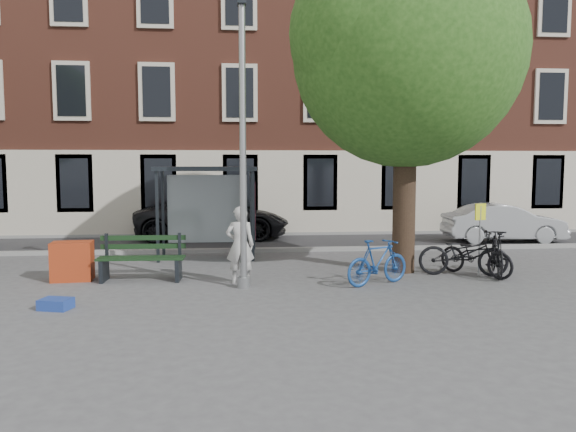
% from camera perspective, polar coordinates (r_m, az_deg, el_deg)
% --- Properties ---
extents(ground, '(90.00, 90.00, 0.00)m').
position_cam_1_polar(ground, '(12.35, -4.51, -7.29)').
color(ground, '#4C4C4F').
rests_on(ground, ground).
extents(road, '(40.00, 4.00, 0.01)m').
position_cam_1_polar(road, '(19.25, -4.77, -2.75)').
color(road, '#28282B').
rests_on(road, ground).
extents(curb_near, '(40.00, 0.25, 0.12)m').
position_cam_1_polar(curb_near, '(17.26, -4.72, -3.49)').
color(curb_near, gray).
rests_on(curb_near, ground).
extents(curb_far, '(40.00, 0.25, 0.12)m').
position_cam_1_polar(curb_far, '(21.22, -4.81, -1.85)').
color(curb_far, gray).
rests_on(curb_far, ground).
extents(building_row, '(30.00, 8.00, 14.00)m').
position_cam_1_polar(building_row, '(25.43, -5.00, 15.02)').
color(building_row, brown).
rests_on(building_row, ground).
extents(lamppost, '(0.28, 0.35, 6.11)m').
position_cam_1_polar(lamppost, '(12.06, -4.61, 5.74)').
color(lamppost, '#9EA0A3').
rests_on(lamppost, ground).
extents(tree_right, '(5.76, 5.60, 8.20)m').
position_cam_1_polar(tree_right, '(14.37, 12.21, 16.93)').
color(tree_right, black).
rests_on(tree_right, ground).
extents(bus_shelter, '(2.85, 1.45, 2.62)m').
position_cam_1_polar(bus_shelter, '(16.19, -6.89, 2.52)').
color(bus_shelter, '#1E2328').
rests_on(bus_shelter, ground).
extents(painter, '(0.64, 0.42, 1.75)m').
position_cam_1_polar(painter, '(12.66, -4.89, -2.95)').
color(painter, silver).
rests_on(painter, ground).
extents(bench, '(1.99, 0.70, 1.02)m').
position_cam_1_polar(bench, '(13.46, -14.64, -4.37)').
color(bench, '#1E2328').
rests_on(bench, ground).
extents(bike_a, '(2.21, 1.24, 1.10)m').
position_cam_1_polar(bike_a, '(14.18, 17.37, -3.63)').
color(bike_a, black).
rests_on(bike_a, ground).
extents(bike_b, '(1.74, 1.21, 1.03)m').
position_cam_1_polar(bike_b, '(12.68, 9.10, -4.64)').
color(bike_b, navy).
rests_on(bike_b, ground).
extents(bike_c, '(1.66, 1.95, 1.01)m').
position_cam_1_polar(bike_c, '(14.29, 18.56, -3.77)').
color(bike_c, black).
rests_on(bike_c, ground).
extents(bike_d, '(1.05, 1.90, 1.10)m').
position_cam_1_polar(bike_d, '(14.44, 20.45, -3.56)').
color(bike_d, black).
rests_on(bike_d, ground).
extents(car_dark, '(5.56, 2.67, 1.53)m').
position_cam_1_polar(car_dark, '(20.48, -7.67, -0.15)').
color(car_dark, black).
rests_on(car_dark, ground).
extents(car_silver, '(4.12, 1.67, 1.33)m').
position_cam_1_polar(car_silver, '(20.78, 21.05, -0.66)').
color(car_silver, '#A7AAAF').
rests_on(car_silver, ground).
extents(red_stand, '(0.95, 0.68, 0.90)m').
position_cam_1_polar(red_stand, '(13.94, -21.06, -4.30)').
color(red_stand, '#A43415').
rests_on(red_stand, ground).
extents(blue_crate, '(0.64, 0.53, 0.20)m').
position_cam_1_polar(blue_crate, '(11.38, -22.52, -8.25)').
color(blue_crate, '#203C96').
rests_on(blue_crate, ground).
extents(notice_sign, '(0.30, 0.11, 1.75)m').
position_cam_1_polar(notice_sign, '(14.17, 18.93, -0.87)').
color(notice_sign, '#9EA0A3').
rests_on(notice_sign, ground).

